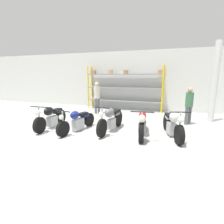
{
  "coord_description": "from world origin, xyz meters",
  "views": [
    {
      "loc": [
        2.23,
        -5.95,
        2.11
      ],
      "look_at": [
        0.0,
        0.4,
        0.7
      ],
      "focal_mm": 28.0,
      "sensor_mm": 36.0,
      "label": 1
    }
  ],
  "objects_px": {
    "person_browsing": "(97,95)",
    "person_near_rack": "(189,103)",
    "motorcycle_red": "(142,123)",
    "shelving_rack": "(122,86)",
    "motorcycle_grey": "(111,119)",
    "motorcycle_black": "(51,117)",
    "motorcycle_white": "(173,124)",
    "motorcycle_blue": "(77,121)"
  },
  "relations": [
    {
      "from": "person_browsing",
      "to": "person_near_rack",
      "type": "distance_m",
      "value": 4.76
    },
    {
      "from": "motorcycle_red",
      "to": "person_near_rack",
      "type": "height_order",
      "value": "person_near_rack"
    },
    {
      "from": "shelving_rack",
      "to": "motorcycle_grey",
      "type": "distance_m",
      "value": 4.66
    },
    {
      "from": "shelving_rack",
      "to": "person_browsing",
      "type": "relative_size",
      "value": 2.69
    },
    {
      "from": "person_browsing",
      "to": "person_near_rack",
      "type": "height_order",
      "value": "person_browsing"
    },
    {
      "from": "person_near_rack",
      "to": "person_browsing",
      "type": "bearing_deg",
      "value": 44.35
    },
    {
      "from": "motorcycle_black",
      "to": "motorcycle_red",
      "type": "height_order",
      "value": "same"
    },
    {
      "from": "shelving_rack",
      "to": "motorcycle_red",
      "type": "height_order",
      "value": "shelving_rack"
    },
    {
      "from": "person_near_rack",
      "to": "motorcycle_red",
      "type": "bearing_deg",
      "value": 105.4
    },
    {
      "from": "motorcycle_black",
      "to": "person_near_rack",
      "type": "bearing_deg",
      "value": 110.45
    },
    {
      "from": "shelving_rack",
      "to": "motorcycle_red",
      "type": "distance_m",
      "value": 5.07
    },
    {
      "from": "motorcycle_grey",
      "to": "motorcycle_white",
      "type": "bearing_deg",
      "value": 98.94
    },
    {
      "from": "shelving_rack",
      "to": "motorcycle_blue",
      "type": "height_order",
      "value": "shelving_rack"
    },
    {
      "from": "shelving_rack",
      "to": "motorcycle_grey",
      "type": "relative_size",
      "value": 2.21
    },
    {
      "from": "motorcycle_blue",
      "to": "shelving_rack",
      "type": "bearing_deg",
      "value": -174.64
    },
    {
      "from": "motorcycle_black",
      "to": "motorcycle_grey",
      "type": "distance_m",
      "value": 2.49
    },
    {
      "from": "shelving_rack",
      "to": "motorcycle_white",
      "type": "xyz_separation_m",
      "value": [
        3.08,
        -4.33,
        -1.01
      ]
    },
    {
      "from": "motorcycle_grey",
      "to": "shelving_rack",
      "type": "bearing_deg",
      "value": -164.21
    },
    {
      "from": "motorcycle_grey",
      "to": "motorcycle_white",
      "type": "height_order",
      "value": "motorcycle_grey"
    },
    {
      "from": "motorcycle_grey",
      "to": "motorcycle_white",
      "type": "relative_size",
      "value": 1.05
    },
    {
      "from": "motorcycle_grey",
      "to": "person_near_rack",
      "type": "relative_size",
      "value": 1.33
    },
    {
      "from": "shelving_rack",
      "to": "motorcycle_blue",
      "type": "relative_size",
      "value": 2.29
    },
    {
      "from": "shelving_rack",
      "to": "motorcycle_black",
      "type": "bearing_deg",
      "value": -108.32
    },
    {
      "from": "motorcycle_black",
      "to": "person_browsing",
      "type": "xyz_separation_m",
      "value": [
        0.63,
        3.22,
        0.6
      ]
    },
    {
      "from": "motorcycle_black",
      "to": "motorcycle_blue",
      "type": "distance_m",
      "value": 1.23
    },
    {
      "from": "motorcycle_red",
      "to": "person_browsing",
      "type": "xyz_separation_m",
      "value": [
        -3.04,
        2.87,
        0.61
      ]
    },
    {
      "from": "shelving_rack",
      "to": "motorcycle_white",
      "type": "distance_m",
      "value": 5.41
    },
    {
      "from": "motorcycle_black",
      "to": "person_browsing",
      "type": "height_order",
      "value": "person_browsing"
    },
    {
      "from": "motorcycle_black",
      "to": "person_near_rack",
      "type": "distance_m",
      "value": 5.86
    },
    {
      "from": "person_near_rack",
      "to": "shelving_rack",
      "type": "bearing_deg",
      "value": 20.53
    },
    {
      "from": "motorcycle_blue",
      "to": "motorcycle_white",
      "type": "bearing_deg",
      "value": 109.02
    },
    {
      "from": "motorcycle_red",
      "to": "person_near_rack",
      "type": "distance_m",
      "value": 2.69
    },
    {
      "from": "motorcycle_red",
      "to": "motorcycle_blue",
      "type": "bearing_deg",
      "value": -89.53
    },
    {
      "from": "motorcycle_blue",
      "to": "motorcycle_red",
      "type": "height_order",
      "value": "motorcycle_red"
    },
    {
      "from": "motorcycle_blue",
      "to": "person_browsing",
      "type": "distance_m",
      "value": 3.35
    },
    {
      "from": "motorcycle_black",
      "to": "motorcycle_blue",
      "type": "xyz_separation_m",
      "value": [
        1.23,
        -0.02,
        -0.06
      ]
    },
    {
      "from": "motorcycle_red",
      "to": "person_browsing",
      "type": "height_order",
      "value": "person_browsing"
    },
    {
      "from": "person_browsing",
      "to": "person_near_rack",
      "type": "bearing_deg",
      "value": -137.92
    },
    {
      "from": "shelving_rack",
      "to": "motorcycle_blue",
      "type": "bearing_deg",
      "value": -94.53
    },
    {
      "from": "motorcycle_red",
      "to": "motorcycle_white",
      "type": "xyz_separation_m",
      "value": [
        1.03,
        0.19,
        0.01
      ]
    },
    {
      "from": "motorcycle_grey",
      "to": "person_browsing",
      "type": "relative_size",
      "value": 1.21
    },
    {
      "from": "motorcycle_grey",
      "to": "person_near_rack",
      "type": "distance_m",
      "value": 3.53
    }
  ]
}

